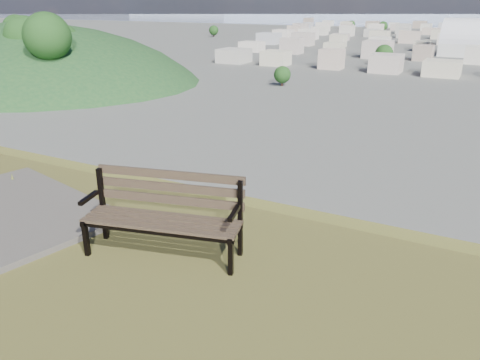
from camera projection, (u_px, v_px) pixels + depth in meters
The scene contains 4 objects.
park_bench at pixel (165, 210), 5.58m from camera, with size 1.97×1.03×0.98m.
green_wooded_hill at pixel (27, 78), 177.78m from camera, with size 159.39×127.51×79.70m.
city_trees at pixel (440, 40), 286.14m from camera, with size 406.52×387.20×9.98m.
far_hills at pixel (473, 1), 1189.80m from camera, with size 2050.00×340.00×60.00m.
Camera 1 is at (2.90, -1.73, 27.90)m, focal length 35.00 mm.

